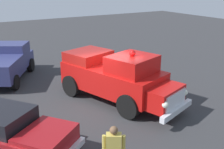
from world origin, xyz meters
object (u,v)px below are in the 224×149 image
object	(u,v)px
lawn_chair_near_truck	(125,68)
spectator_seated	(125,67)
parked_pickup	(7,63)
vintage_fire_truck	(116,76)
classic_hot_rod	(10,132)
lawn_chair_by_car	(95,72)
spectator_standing	(114,149)

from	to	relation	value
lawn_chair_near_truck	spectator_seated	xyz separation A→B (m)	(-0.08, -0.10, 0.11)
parked_pickup	lawn_chair_near_truck	distance (m)	6.70
parked_pickup	lawn_chair_near_truck	bearing A→B (deg)	-29.56
vintage_fire_truck	classic_hot_rod	world-z (taller)	vintage_fire_truck
spectator_seated	classic_hot_rod	bearing A→B (deg)	-151.13
parked_pickup	lawn_chair_by_car	world-z (taller)	parked_pickup
parked_pickup	spectator_seated	size ratio (longest dim) A/B	3.92
spectator_seated	spectator_standing	world-z (taller)	spectator_standing
lawn_chair_near_truck	spectator_standing	bearing A→B (deg)	-126.22
parked_pickup	lawn_chair_by_car	distance (m)	5.04
lawn_chair_by_car	spectator_seated	distance (m)	1.74
classic_hot_rod	spectator_standing	xyz separation A→B (m)	(2.19, -2.84, 0.22)
spectator_seated	lawn_chair_near_truck	bearing A→B (deg)	51.21
vintage_fire_truck	lawn_chair_near_truck	size ratio (longest dim) A/B	6.20
parked_pickup	lawn_chair_by_car	size ratio (longest dim) A/B	4.95
lawn_chair_by_car	lawn_chair_near_truck	bearing A→B (deg)	-10.61
parked_pickup	spectator_seated	world-z (taller)	parked_pickup
classic_hot_rod	parked_pickup	world-z (taller)	parked_pickup
vintage_fire_truck	lawn_chair_near_truck	world-z (taller)	vintage_fire_truck
vintage_fire_truck	parked_pickup	xyz separation A→B (m)	(-3.69, 5.67, -0.21)
classic_hot_rod	spectator_standing	distance (m)	3.59
vintage_fire_truck	spectator_seated	bearing A→B (deg)	47.87
spectator_standing	parked_pickup	bearing A→B (deg)	94.38
classic_hot_rod	parked_pickup	bearing A→B (deg)	79.15
classic_hot_rod	spectator_seated	size ratio (longest dim) A/B	3.57
lawn_chair_by_car	spectator_seated	bearing A→B (deg)	-14.44
lawn_chair_by_car	spectator_standing	world-z (taller)	spectator_standing
spectator_seated	spectator_standing	distance (m)	8.40
lawn_chair_near_truck	lawn_chair_by_car	world-z (taller)	same
spectator_standing	lawn_chair_near_truck	bearing A→B (deg)	53.78
spectator_seated	spectator_standing	size ratio (longest dim) A/B	0.77
vintage_fire_truck	classic_hot_rod	size ratio (longest dim) A/B	1.38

